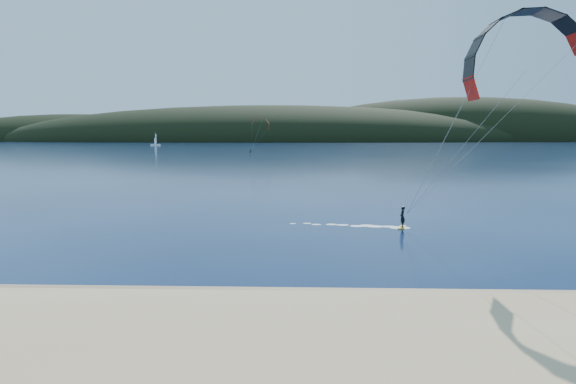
% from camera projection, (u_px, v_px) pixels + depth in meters
% --- Properties ---
extents(ground, '(1800.00, 1800.00, 0.00)m').
position_uv_depth(ground, '(206.00, 330.00, 21.11)').
color(ground, '#071535').
rests_on(ground, ground).
extents(wet_sand, '(220.00, 2.50, 0.10)m').
position_uv_depth(wet_sand, '(223.00, 295.00, 25.57)').
color(wet_sand, '#8D7452').
rests_on(wet_sand, ground).
extents(headland, '(1200.00, 310.00, 140.00)m').
position_uv_depth(headland, '(301.00, 141.00, 760.80)').
color(headland, black).
rests_on(headland, ground).
extents(kitesurfer_near, '(23.00, 10.12, 17.61)m').
position_uv_depth(kitesurfer_near, '(521.00, 76.00, 35.87)').
color(kitesurfer_near, gold).
rests_on(kitesurfer_near, ground).
extents(kitesurfer_far, '(10.28, 6.15, 16.31)m').
position_uv_depth(kitesurfer_far, '(260.00, 127.00, 220.29)').
color(kitesurfer_far, gold).
rests_on(kitesurfer_far, ground).
extents(sailboat, '(8.31, 5.38, 11.89)m').
position_uv_depth(sailboat, '(155.00, 145.00, 417.74)').
color(sailboat, white).
rests_on(sailboat, ground).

